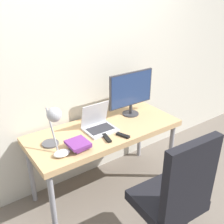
# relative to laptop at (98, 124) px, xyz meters

# --- Properties ---
(ground_plane) EXTENTS (12.00, 12.00, 0.00)m
(ground_plane) POSITION_rel_laptop_xyz_m (0.06, -0.36, -0.82)
(ground_plane) COLOR #70665B
(wall_back) EXTENTS (8.00, 0.05, 2.60)m
(wall_back) POSITION_rel_laptop_xyz_m (0.06, 0.37, 0.48)
(wall_back) COLOR beige
(wall_back) RESTS_ON ground_plane
(desk) EXTENTS (1.57, 0.66, 0.76)m
(desk) POSITION_rel_laptop_xyz_m (0.06, -0.02, -0.12)
(desk) COLOR tan
(desk) RESTS_ON ground_plane
(laptop) EXTENTS (0.30, 0.26, 0.27)m
(laptop) POSITION_rel_laptop_xyz_m (0.00, 0.00, 0.00)
(laptop) COLOR silver
(laptop) RESTS_ON desk
(monitor) EXTENTS (0.56, 0.19, 0.49)m
(monitor) POSITION_rel_laptop_xyz_m (0.48, 0.09, 0.22)
(monitor) COLOR #333338
(monitor) RESTS_ON desk
(desk_lamp) EXTENTS (0.15, 0.30, 0.43)m
(desk_lamp) POSITION_rel_laptop_xyz_m (-0.51, -0.12, 0.25)
(desk_lamp) COLOR #4C4C51
(desk_lamp) RESTS_ON desk
(office_chair) EXTENTS (0.61, 0.63, 1.15)m
(office_chair) POSITION_rel_laptop_xyz_m (0.06, -1.00, -0.18)
(office_chair) COLOR black
(office_chair) RESTS_ON ground_plane
(book_stack) EXTENTS (0.21, 0.20, 0.07)m
(book_stack) POSITION_rel_laptop_xyz_m (-0.33, -0.20, -0.02)
(book_stack) COLOR #286B47
(book_stack) RESTS_ON desk
(tv_remote) EXTENTS (0.09, 0.15, 0.02)m
(tv_remote) POSITION_rel_laptop_xyz_m (0.12, -0.25, -0.04)
(tv_remote) COLOR black
(tv_remote) RESTS_ON desk
(media_remote) EXTENTS (0.07, 0.16, 0.02)m
(media_remote) POSITION_rel_laptop_xyz_m (-0.04, -0.20, -0.04)
(media_remote) COLOR black
(media_remote) RESTS_ON desk
(game_controller) EXTENTS (0.15, 0.11, 0.04)m
(game_controller) POSITION_rel_laptop_xyz_m (-0.50, -0.21, -0.03)
(game_controller) COLOR white
(game_controller) RESTS_ON desk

